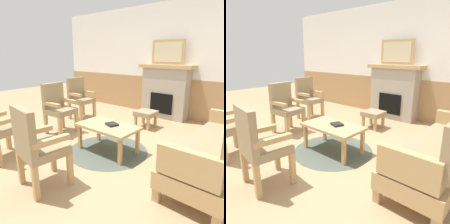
% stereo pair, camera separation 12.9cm
% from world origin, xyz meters
% --- Properties ---
extents(ground_plane, '(14.00, 14.00, 0.00)m').
position_xyz_m(ground_plane, '(0.00, 0.00, 0.00)').
color(ground_plane, tan).
extents(wall_back, '(7.20, 0.14, 2.70)m').
position_xyz_m(wall_back, '(0.00, 2.60, 1.31)').
color(wall_back, white).
rests_on(wall_back, ground_plane).
extents(fireplace, '(1.30, 0.44, 1.28)m').
position_xyz_m(fireplace, '(0.00, 2.35, 0.65)').
color(fireplace, '#A39989').
rests_on(fireplace, ground_plane).
extents(framed_picture, '(0.80, 0.04, 0.56)m').
position_xyz_m(framed_picture, '(0.00, 2.35, 1.56)').
color(framed_picture, tan).
rests_on(framed_picture, fireplace).
extents(couch, '(0.70, 1.80, 0.98)m').
position_xyz_m(couch, '(1.73, 0.30, 0.40)').
color(couch, tan).
rests_on(couch, ground_plane).
extents(coffee_table, '(0.96, 0.56, 0.44)m').
position_xyz_m(coffee_table, '(0.19, 0.02, 0.39)').
color(coffee_table, tan).
rests_on(coffee_table, ground_plane).
extents(round_rug, '(1.28, 1.28, 0.01)m').
position_xyz_m(round_rug, '(0.19, 0.02, 0.00)').
color(round_rug, '#4C564C').
rests_on(round_rug, ground_plane).
extents(book_on_table, '(0.22, 0.21, 0.03)m').
position_xyz_m(book_on_table, '(0.24, 0.06, 0.46)').
color(book_on_table, black).
rests_on(book_on_table, coffee_table).
extents(footstool, '(0.40, 0.40, 0.36)m').
position_xyz_m(footstool, '(0.05, 1.40, 0.28)').
color(footstool, tan).
rests_on(footstool, ground_plane).
extents(armchair_near_fireplace, '(0.49, 0.49, 0.98)m').
position_xyz_m(armchair_near_fireplace, '(-1.53, 0.94, 0.54)').
color(armchair_near_fireplace, tan).
rests_on(armchair_near_fireplace, ground_plane).
extents(armchair_by_window_left, '(0.51, 0.51, 0.98)m').
position_xyz_m(armchair_by_window_left, '(-1.12, 0.03, 0.54)').
color(armchair_by_window_left, tan).
rests_on(armchair_by_window_left, ground_plane).
extents(armchair_front_left, '(0.53, 0.53, 0.98)m').
position_xyz_m(armchair_front_left, '(0.21, -1.20, 0.54)').
color(armchair_front_left, tan).
rests_on(armchair_front_left, ground_plane).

